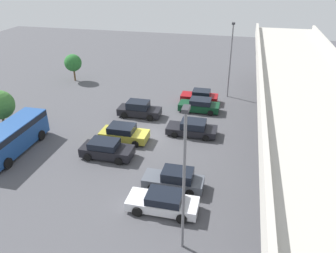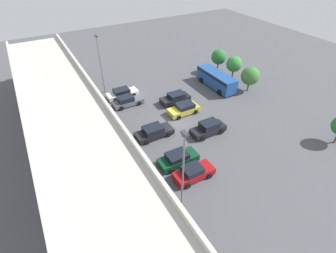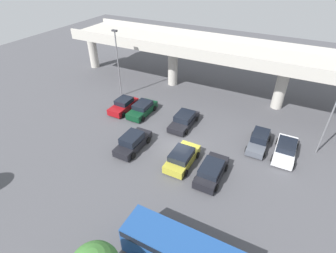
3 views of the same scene
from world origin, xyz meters
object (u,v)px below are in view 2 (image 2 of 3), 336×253
at_px(lamp_post_mid_lot, 100,61).
at_px(tree_front_right, 234,64).
at_px(parked_car_4, 184,109).
at_px(parked_car_2, 208,128).
at_px(parked_car_5, 175,98).
at_px(tree_front_far_right, 219,57).
at_px(parked_car_0, 194,173).
at_px(parked_car_6, 127,101).
at_px(parked_car_3, 154,132).
at_px(parked_car_1, 178,159).
at_px(shuttle_bus, 216,79).
at_px(tree_front_centre, 250,76).
at_px(parked_car_7, 122,93).
at_px(lamp_post_near_aisle, 183,169).

relative_size(lamp_post_mid_lot, tree_front_right, 2.17).
bearing_deg(parked_car_4, parked_car_2, 92.23).
relative_size(parked_car_5, tree_front_far_right, 1.05).
relative_size(parked_car_0, parked_car_6, 0.96).
bearing_deg(parked_car_3, lamp_post_mid_lot, 96.91).
relative_size(parked_car_5, tree_front_right, 1.07).
relative_size(parked_car_1, shuttle_bus, 0.57).
distance_m(parked_car_0, parked_car_4, 12.30).
bearing_deg(tree_front_centre, lamp_post_mid_lot, 61.78).
distance_m(parked_car_1, parked_car_6, 14.26).
xyz_separation_m(parked_car_1, parked_car_2, (2.78, -6.25, 0.09)).
relative_size(parked_car_1, tree_front_right, 1.08).
height_order(parked_car_0, tree_front_right, tree_front_right).
distance_m(parked_car_0, parked_car_5, 15.30).
distance_m(parked_car_2, tree_front_centre, 13.92).
xyz_separation_m(parked_car_3, parked_car_5, (5.72, -6.59, 0.06)).
relative_size(parked_car_7, lamp_post_mid_lot, 0.53).
relative_size(parked_car_0, tree_front_right, 1.03).
xyz_separation_m(parked_car_5, parked_car_6, (2.86, 6.66, -0.03)).
height_order(tree_front_centre, tree_front_right, tree_front_right).
bearing_deg(parked_car_1, tree_front_far_right, 41.93).
xyz_separation_m(lamp_post_mid_lot, tree_front_far_right, (-2.94, -20.55, -2.33)).
relative_size(shuttle_bus, tree_front_far_right, 1.84).
distance_m(parked_car_0, lamp_post_mid_lot, 22.95).
bearing_deg(parked_car_4, lamp_post_mid_lot, -55.64).
bearing_deg(parked_car_2, parked_car_0, 42.31).
xyz_separation_m(parked_car_1, parked_car_5, (11.40, -6.49, 0.04)).
bearing_deg(parked_car_1, parked_car_4, 53.93).
height_order(lamp_post_near_aisle, tree_front_right, lamp_post_near_aisle).
relative_size(parked_car_7, lamp_post_near_aisle, 0.54).
relative_size(parked_car_2, parked_car_7, 0.95).
bearing_deg(parked_car_4, parked_car_3, 23.01).
bearing_deg(tree_front_centre, parked_car_7, 66.36).
bearing_deg(tree_front_centre, shuttle_bus, 45.81).
bearing_deg(parked_car_0, lamp_post_mid_lot, 95.48).
xyz_separation_m(parked_car_4, tree_front_centre, (0.49, -12.64, 1.90)).
bearing_deg(tree_front_far_right, parked_car_2, 138.38).
bearing_deg(tree_front_right, tree_front_far_right, 6.15).
bearing_deg(parked_car_1, parked_car_2, 23.98).
height_order(parked_car_0, parked_car_6, parked_car_6).
xyz_separation_m(lamp_post_near_aisle, tree_front_right, (18.42, -21.93, -2.32)).
distance_m(parked_car_0, parked_car_6, 16.88).
height_order(parked_car_4, tree_front_right, tree_front_right).
bearing_deg(tree_front_right, parked_car_5, 97.98).
relative_size(parked_car_4, tree_front_centre, 1.10).
distance_m(parked_car_0, lamp_post_near_aisle, 6.08).
bearing_deg(tree_front_far_right, tree_front_right, -173.85).
distance_m(parked_car_1, parked_car_4, 10.25).
distance_m(lamp_post_mid_lot, tree_front_far_right, 20.89).
bearing_deg(lamp_post_near_aisle, tree_front_centre, -56.86).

